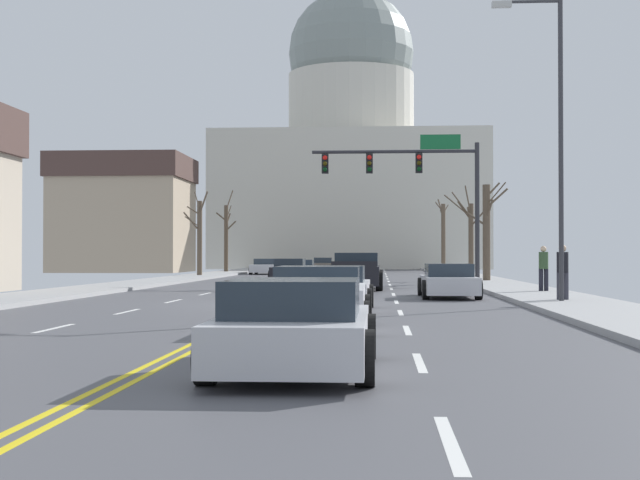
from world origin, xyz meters
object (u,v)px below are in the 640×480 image
sedan_near_04 (296,327)px  street_lamp_right (553,123)px  sedan_oncoming_02 (266,267)px  pickup_truck_near_00 (356,273)px  sedan_near_03 (319,299)px  pedestrian_00 (544,266)px  sedan_oncoming_01 (300,269)px  signal_gantry (418,176)px  pedestrian_01 (563,269)px  sedan_oncoming_00 (290,271)px  sedan_oncoming_03 (323,265)px  sedan_near_01 (448,281)px  sedan_near_02 (332,289)px

sedan_near_04 → street_lamp_right: bearing=67.9°
sedan_near_04 → sedan_oncoming_02: sedan_near_04 is taller
pickup_truck_near_00 → sedan_near_03: size_ratio=1.25×
pickup_truck_near_00 → pedestrian_00: bearing=-33.8°
sedan_near_03 → sedan_oncoming_01: sedan_near_03 is taller
sedan_oncoming_02 → sedan_near_04: bearing=-82.4°
sedan_near_03 → signal_gantry: bearing=83.2°
pedestrian_01 → pedestrian_00: bearing=84.6°
sedan_oncoming_00 → sedan_oncoming_02: 18.99m
sedan_near_04 → pedestrian_00: (7.06, 21.92, 0.50)m
pedestrian_01 → sedan_oncoming_03: bearing=101.3°
sedan_oncoming_02 → sedan_oncoming_00: bearing=-78.9°
sedan_near_04 → signal_gantry: bearing=84.7°
sedan_near_01 → pedestrian_01: pedestrian_01 is taller
street_lamp_right → sedan_oncoming_02: 42.49m
pickup_truck_near_00 → sedan_oncoming_01: pickup_truck_near_00 is taller
sedan_near_01 → street_lamp_right: bearing=-60.2°
sedan_near_01 → sedan_near_03: (-3.54, -13.36, 0.05)m
sedan_near_03 → sedan_oncoming_00: (-3.56, 30.17, -0.01)m
sedan_oncoming_01 → signal_gantry: bearing=-63.0°
street_lamp_right → pedestrian_00: street_lamp_right is taller
sedan_oncoming_03 → signal_gantry: bearing=-79.3°
sedan_oncoming_02 → sedan_near_02: bearing=-80.5°
sedan_oncoming_02 → sedan_oncoming_03: (3.57, 11.49, 0.00)m
sedan_oncoming_03 → pedestrian_00: bearing=-76.4°
street_lamp_right → sedan_near_01: street_lamp_right is taller
pedestrian_01 → sedan_near_02: bearing=-153.2°
signal_gantry → sedan_near_03: size_ratio=1.87×
signal_gantry → sedan_near_04: (-2.91, -31.30, -4.64)m
sedan_oncoming_01 → sedan_near_02: bearing=-83.5°
street_lamp_right → sedan_near_03: size_ratio=2.08×
sedan_oncoming_01 → sedan_oncoming_02: bearing=108.4°
sedan_oncoming_02 → pedestrian_00: pedestrian_00 is taller
sedan_oncoming_03 → sedan_oncoming_01: bearing=-90.3°
street_lamp_right → sedan_oncoming_00: (-9.74, 21.41, -4.66)m
sedan_oncoming_01 → sedan_oncoming_00: bearing=-88.7°
sedan_oncoming_02 → pedestrian_00: size_ratio=2.73×
sedan_oncoming_01 → sedan_oncoming_03: 21.89m
sedan_near_01 → sedan_near_02: (-3.59, -7.30, 0.01)m
sedan_oncoming_02 → sedan_near_03: bearing=-81.6°
sedan_oncoming_02 → sedan_oncoming_01: bearing=-71.6°
sedan_near_01 → signal_gantry: bearing=92.5°
pickup_truck_near_00 → sedan_oncoming_01: bearing=102.4°
pickup_truck_near_00 → sedan_near_04: pickup_truck_near_00 is taller
sedan_oncoming_00 → pedestrian_01: pedestrian_01 is taller
sedan_oncoming_00 → pedestrian_00: size_ratio=2.75×
sedan_near_03 → pedestrian_01: size_ratio=2.61×
sedan_near_02 → sedan_near_03: bearing=-89.5°
signal_gantry → street_lamp_right: 16.69m
sedan_near_04 → sedan_near_01: bearing=80.0°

